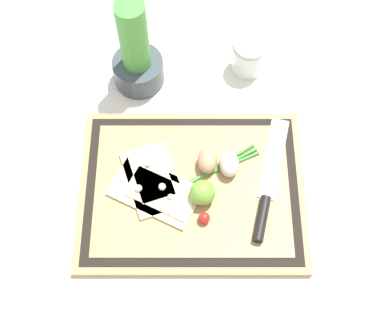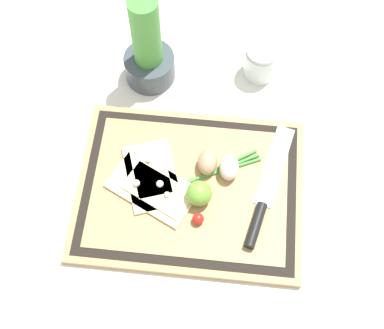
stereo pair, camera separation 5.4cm
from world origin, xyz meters
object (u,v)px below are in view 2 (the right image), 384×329
pizza_slice_far (152,174)px  egg_brown (208,162)px  pizza_slice_near (154,189)px  lime (199,193)px  herb_pot (148,53)px  egg_pink (229,167)px  sauce_jar (261,63)px  knife (262,205)px  cherry_tomato_red (198,219)px

pizza_slice_far → egg_brown: 0.12m
pizza_slice_near → lime: size_ratio=3.91×
lime → herb_pot: 0.36m
egg_brown → egg_pink: size_ratio=1.00×
pizza_slice_near → sauce_jar: size_ratio=2.47×
knife → sauce_jar: 0.36m
lime → sauce_jar: (0.11, 0.36, -0.01)m
egg_brown → egg_pink: bearing=-10.0°
pizza_slice_far → cherry_tomato_red: 0.15m
egg_brown → lime: 0.08m
lime → egg_pink: bearing=50.3°
pizza_slice_far → cherry_tomato_red: size_ratio=7.63×
knife → herb_pot: (-0.28, 0.32, 0.06)m
lime → cherry_tomato_red: (0.00, -0.05, -0.01)m
egg_brown → lime: bearing=-98.1°
sauce_jar → knife: bearing=-86.7°
pizza_slice_far → herb_pot: size_ratio=0.75×
egg_brown → herb_pot: bearing=123.5°
herb_pot → sauce_jar: herb_pot is taller
cherry_tomato_red → pizza_slice_far: bearing=139.6°
egg_pink → herb_pot: 0.33m
pizza_slice_near → knife: 0.23m
egg_pink → lime: size_ratio=1.10×
pizza_slice_near → sauce_jar: 0.41m
pizza_slice_near → lime: (0.10, -0.01, 0.02)m
egg_pink → herb_pot: bearing=129.6°
pizza_slice_far → egg_pink: egg_pink is taller
egg_brown → lime: lime is taller
pizza_slice_near → lime: 0.10m
knife → lime: bearing=178.7°
pizza_slice_near → pizza_slice_far: (-0.01, 0.03, 0.00)m
herb_pot → egg_brown: bearing=-56.5°
pizza_slice_near → egg_brown: size_ratio=3.56×
pizza_slice_near → herb_pot: bearing=99.3°
egg_brown → herb_pot: size_ratio=0.24×
pizza_slice_near → sauce_jar: bearing=58.6°
knife → cherry_tomato_red: cherry_tomato_red is taller
egg_brown → knife: bearing=-33.4°
pizza_slice_near → lime: lime is taller
egg_pink → cherry_tomato_red: 0.13m
pizza_slice_near → herb_pot: herb_pot is taller
egg_brown → egg_pink: same height
knife → cherry_tomato_red: (-0.13, -0.05, 0.00)m
pizza_slice_near → cherry_tomato_red: bearing=-31.1°
egg_brown → cherry_tomato_red: bearing=-93.5°
cherry_tomato_red → pizza_slice_near: bearing=148.9°
pizza_slice_far → herb_pot: (-0.04, 0.28, 0.06)m
pizza_slice_near → sauce_jar: (0.21, 0.35, 0.01)m
pizza_slice_near → egg_pink: size_ratio=3.56×
herb_pot → pizza_slice_near: bearing=-80.7°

